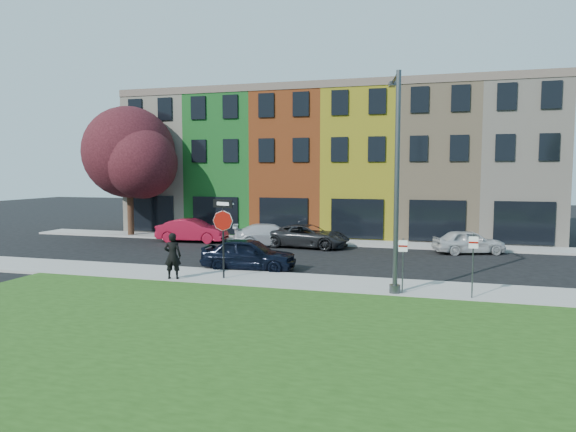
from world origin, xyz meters
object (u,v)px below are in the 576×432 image
(man, at_px, (173,256))
(street_lamp, at_px, (396,182))
(stop_sign, at_px, (223,222))
(sedan_near, at_px, (249,254))

(man, bearing_deg, street_lamp, 167.51)
(stop_sign, bearing_deg, man, -141.59)
(sedan_near, bearing_deg, stop_sign, 172.22)
(stop_sign, bearing_deg, sedan_near, 104.89)
(stop_sign, height_order, man, stop_sign)
(stop_sign, height_order, street_lamp, street_lamp)
(street_lamp, bearing_deg, sedan_near, 145.69)
(stop_sign, bearing_deg, street_lamp, 15.48)
(stop_sign, relative_size, man, 1.71)
(man, bearing_deg, sedan_near, -137.87)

